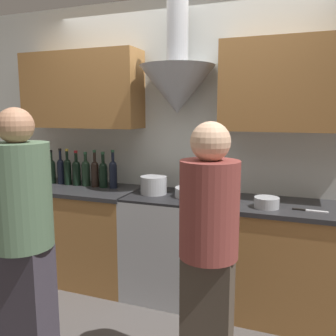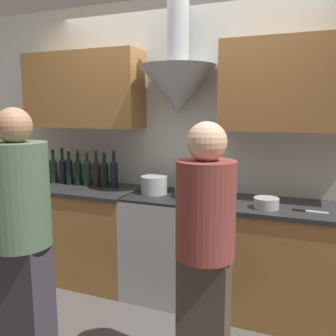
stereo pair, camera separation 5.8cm
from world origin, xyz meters
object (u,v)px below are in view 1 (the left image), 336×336
Objects in this scene: saucepan at (267,202)px; person_foreground_left at (23,233)px; stove_range at (172,245)px; wine_bottle_9 at (113,173)px; wine_bottle_5 at (76,171)px; wine_bottle_6 at (86,172)px; wine_bottle_8 at (103,173)px; person_foreground_right at (208,248)px; wine_bottle_0 at (36,168)px; wine_bottle_1 at (45,169)px; wine_bottle_3 at (61,170)px; stock_pot at (154,185)px; wine_bottle_2 at (52,170)px; wine_bottle_4 at (68,170)px; mixing_bowl at (191,192)px; wine_bottle_7 at (95,172)px.

person_foreground_left is (-1.31, -1.06, -0.05)m from saucepan.
wine_bottle_9 is at bearing 172.77° from stove_range.
wine_bottle_5 reaches higher than wine_bottle_6.
wine_bottle_8 is 0.22× the size of person_foreground_right.
wine_bottle_0 is 0.10m from wine_bottle_1.
wine_bottle_9 reaches higher than wine_bottle_0.
wine_bottle_3 reaches higher than wine_bottle_8.
wine_bottle_3 is (0.20, -0.01, 0.01)m from wine_bottle_1.
wine_bottle_0 reaches higher than stock_pot.
person_foreground_right is (1.85, -1.02, -0.17)m from wine_bottle_2.
stock_pot reaches higher than stove_range.
wine_bottle_6 is at bearing 1.82° from wine_bottle_0.
mixing_bowl is at bearing -2.81° from wine_bottle_4.
wine_bottle_4 is at bearing -175.19° from wine_bottle_5.
stove_range is 2.74× the size of wine_bottle_6.
wine_bottle_9 is (0.49, 0.02, 0.00)m from wine_bottle_4.
person_foreground_left reaches higher than wine_bottle_3.
wine_bottle_1 is at bearing 179.42° from wine_bottle_6.
stove_range is at bearing 66.49° from person_foreground_left.
stock_pot is 1.24m from person_foreground_left.
wine_bottle_5 is 0.29m from wine_bottle_8.
person_foreground_right is at bearing -52.58° from stock_pot.
stock_pot is 1.20m from person_foreground_right.
wine_bottle_2 reaches higher than mixing_bowl.
stove_range is 1.59m from wine_bottle_0.
wine_bottle_0 is 0.23× the size of person_foreground_right.
wine_bottle_2 is at bearing 121.80° from person_foreground_left.
person_foreground_right is (0.39, -0.95, -0.08)m from mixing_bowl.
wine_bottle_6 is at bearing 173.66° from stock_pot.
wine_bottle_3 is 1.04× the size of wine_bottle_8.
person_foreground_right reaches higher than wine_bottle_6.
person_foreground_left reaches higher than wine_bottle_6.
person_foreground_right is at bearing -37.03° from wine_bottle_7.
wine_bottle_6 is at bearing 4.12° from wine_bottle_4.
wine_bottle_1 is 1.56m from mixing_bowl.
mixing_bowl is (1.36, -0.07, -0.10)m from wine_bottle_3.
person_foreground_left is (0.59, -1.25, -0.15)m from wine_bottle_4.
stove_range is 0.58× the size of person_foreground_right.
wine_bottle_6 reaches higher than stock_pot.
wine_bottle_3 is 0.58m from wine_bottle_9.
wine_bottle_9 is 1.58× the size of stock_pot.
wine_bottle_6 is (0.10, 0.01, 0.00)m from wine_bottle_5.
wine_bottle_3 reaches higher than wine_bottle_5.
wine_bottle_2 is (0.18, 0.01, -0.01)m from wine_bottle_0.
wine_bottle_5 is at bearing 179.80° from wine_bottle_7.
saucepan is 0.11× the size of person_foreground_left.
wine_bottle_5 is at bearing -178.98° from wine_bottle_9.
wine_bottle_5 reaches higher than mixing_bowl.
wine_bottle_0 is 1.01× the size of wine_bottle_7.
mixing_bowl is (0.78, -0.08, -0.10)m from wine_bottle_9.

